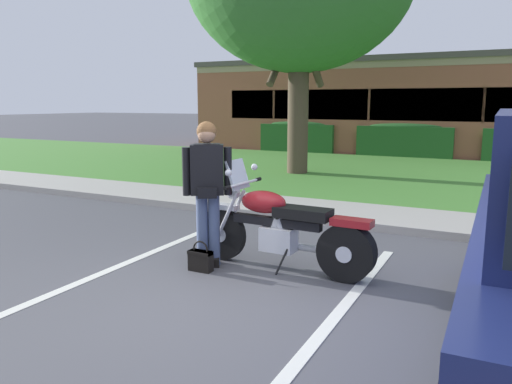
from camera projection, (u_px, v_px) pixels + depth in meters
name	position (u px, v px, depth m)	size (l,w,h in m)	color
ground_plane	(218.00, 300.00, 4.96)	(140.00, 140.00, 0.00)	#4C4C51
curb_strip	(332.00, 221.00, 7.98)	(60.00, 0.20, 0.12)	#ADA89E
concrete_walk	(347.00, 212.00, 8.72)	(60.00, 1.50, 0.08)	#ADA89E
grass_lawn	(405.00, 175.00, 13.23)	(60.00, 8.76, 0.06)	#478433
stall_stripe_0	(110.00, 270.00, 5.85)	(0.12, 4.40, 0.01)	silver
stall_stripe_1	(337.00, 314.00, 4.62)	(0.12, 4.40, 0.01)	silver
motorcycle	(287.00, 229.00, 5.76)	(2.24, 0.82, 1.26)	black
rider_person	(207.00, 183.00, 5.87)	(0.50, 0.40, 1.70)	black
handbag	(201.00, 259.00, 5.79)	(0.28, 0.13, 0.36)	black
hedge_left	(300.00, 136.00, 19.50)	(2.94, 0.90, 1.24)	#235623
hedge_center_left	(405.00, 139.00, 17.71)	(3.27, 0.90, 1.24)	#235623
brick_building	(491.00, 106.00, 20.82)	(22.15, 10.70, 3.55)	#93513D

